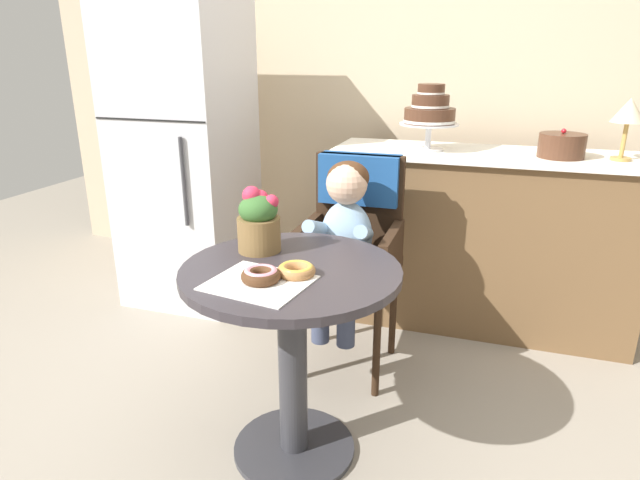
# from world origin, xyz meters

# --- Properties ---
(ground_plane) EXTENTS (8.00, 8.00, 0.00)m
(ground_plane) POSITION_xyz_m (0.00, 0.00, 0.00)
(ground_plane) COLOR gray
(back_wall) EXTENTS (4.80, 0.10, 2.70)m
(back_wall) POSITION_xyz_m (0.00, 1.85, 1.35)
(back_wall) COLOR #C1AD8E
(back_wall) RESTS_ON ground
(cafe_table) EXTENTS (0.72, 0.72, 0.72)m
(cafe_table) POSITION_xyz_m (0.00, 0.00, 0.51)
(cafe_table) COLOR #332D33
(cafe_table) RESTS_ON ground
(wicker_chair) EXTENTS (0.42, 0.45, 0.95)m
(wicker_chair) POSITION_xyz_m (0.03, 0.70, 0.64)
(wicker_chair) COLOR #332114
(wicker_chair) RESTS_ON ground
(seated_child) EXTENTS (0.27, 0.32, 0.73)m
(seated_child) POSITION_xyz_m (0.03, 0.54, 0.68)
(seated_child) COLOR #8CADCC
(seated_child) RESTS_ON ground
(paper_napkin) EXTENTS (0.32, 0.29, 0.00)m
(paper_napkin) POSITION_xyz_m (-0.05, -0.15, 0.72)
(paper_napkin) COLOR white
(paper_napkin) RESTS_ON cafe_table
(donut_front) EXTENTS (0.12, 0.12, 0.04)m
(donut_front) POSITION_xyz_m (0.04, -0.06, 0.74)
(donut_front) COLOR #AD7542
(donut_front) RESTS_ON cafe_table
(donut_mid) EXTENTS (0.12, 0.12, 0.04)m
(donut_mid) POSITION_xyz_m (-0.04, -0.14, 0.74)
(donut_mid) COLOR #4C2D19
(donut_mid) RESTS_ON cafe_table
(flower_vase) EXTENTS (0.15, 0.15, 0.23)m
(flower_vase) POSITION_xyz_m (-0.16, 0.11, 0.83)
(flower_vase) COLOR brown
(flower_vase) RESTS_ON cafe_table
(display_counter) EXTENTS (1.56, 0.62, 0.90)m
(display_counter) POSITION_xyz_m (0.55, 1.30, 0.45)
(display_counter) COLOR brown
(display_counter) RESTS_ON ground
(tiered_cake_stand) EXTENTS (0.30, 0.30, 0.33)m
(tiered_cake_stand) POSITION_xyz_m (0.26, 1.30, 1.10)
(tiered_cake_stand) COLOR silver
(tiered_cake_stand) RESTS_ON display_counter
(round_layer_cake) EXTENTS (0.21, 0.21, 0.14)m
(round_layer_cake) POSITION_xyz_m (0.89, 1.30, 0.96)
(round_layer_cake) COLOR #4C2D1E
(round_layer_cake) RESTS_ON display_counter
(table_lamp) EXTENTS (0.15, 0.15, 0.28)m
(table_lamp) POSITION_xyz_m (1.15, 1.31, 1.12)
(table_lamp) COLOR #B28C47
(table_lamp) RESTS_ON display_counter
(refrigerator) EXTENTS (0.64, 0.63, 1.70)m
(refrigerator) POSITION_xyz_m (-1.05, 1.10, 0.85)
(refrigerator) COLOR silver
(refrigerator) RESTS_ON ground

